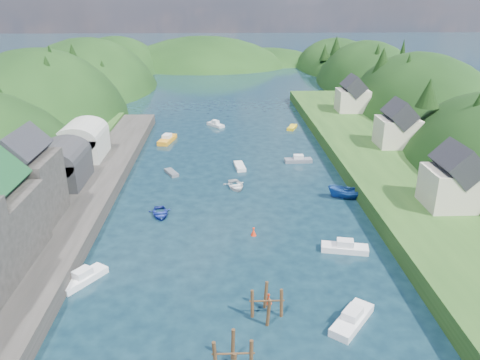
{
  "coord_description": "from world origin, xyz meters",
  "views": [
    {
      "loc": [
        -2.29,
        -31.87,
        27.78
      ],
      "look_at": [
        0.0,
        28.0,
        4.0
      ],
      "focal_mm": 35.0,
      "sensor_mm": 36.0,
      "label": 1
    }
  ],
  "objects_px": {
    "piling_cluster_near": "(233,359)",
    "channel_buoy_far": "(254,232)",
    "piling_cluster_far": "(267,306)",
    "channel_buoy_near": "(268,299)"
  },
  "relations": [
    {
      "from": "channel_buoy_near",
      "to": "channel_buoy_far",
      "type": "relative_size",
      "value": 1.0
    },
    {
      "from": "piling_cluster_near",
      "to": "channel_buoy_far",
      "type": "relative_size",
      "value": 3.29
    },
    {
      "from": "piling_cluster_far",
      "to": "channel_buoy_far",
      "type": "height_order",
      "value": "piling_cluster_far"
    },
    {
      "from": "channel_buoy_near",
      "to": "channel_buoy_far",
      "type": "xyz_separation_m",
      "value": [
        -0.54,
        13.76,
        0.0
      ]
    },
    {
      "from": "piling_cluster_far",
      "to": "channel_buoy_near",
      "type": "bearing_deg",
      "value": 79.71
    },
    {
      "from": "piling_cluster_far",
      "to": "channel_buoy_near",
      "type": "relative_size",
      "value": 3.11
    },
    {
      "from": "piling_cluster_far",
      "to": "channel_buoy_near",
      "type": "height_order",
      "value": "piling_cluster_far"
    },
    {
      "from": "channel_buoy_far",
      "to": "channel_buoy_near",
      "type": "bearing_deg",
      "value": -87.75
    },
    {
      "from": "piling_cluster_near",
      "to": "piling_cluster_far",
      "type": "relative_size",
      "value": 1.06
    },
    {
      "from": "piling_cluster_far",
      "to": "channel_buoy_near",
      "type": "xyz_separation_m",
      "value": [
        0.35,
        1.92,
        -0.66
      ]
    }
  ]
}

